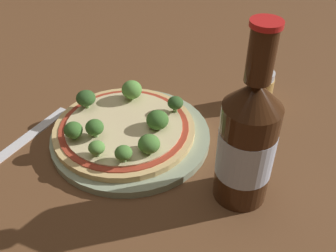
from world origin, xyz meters
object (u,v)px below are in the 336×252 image
at_px(beer_bottle, 247,142).
at_px(pepper_shaker, 260,88).
at_px(fork, 30,136).
at_px(pizza, 127,129).

relative_size(beer_bottle, pepper_shaker, 3.90).
bearing_deg(pepper_shaker, fork, -159.84).
bearing_deg(fork, pepper_shaker, -46.09).
relative_size(pizza, fork, 1.44).
xyz_separation_m(pizza, beer_bottle, (0.17, -0.10, 0.07)).
distance_m(pepper_shaker, fork, 0.39).
xyz_separation_m(pizza, pepper_shaker, (0.21, 0.12, 0.01)).
distance_m(beer_bottle, pepper_shaker, 0.23).
bearing_deg(beer_bottle, fork, 165.95).
relative_size(pepper_shaker, fork, 0.41).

